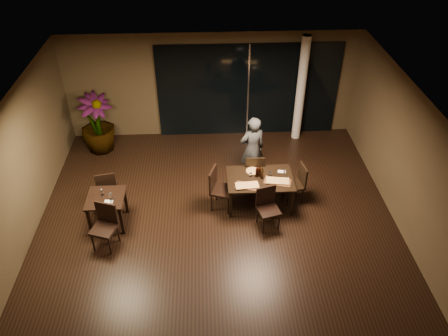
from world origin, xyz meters
TOP-DOWN VIEW (x-y plane):
  - ground at (0.00, 0.00)m, footprint 8.00×8.00m
  - wall_back at (0.00, 4.05)m, footprint 8.00×0.10m
  - wall_left at (-4.05, 0.00)m, footprint 0.10×8.00m
  - wall_right at (4.05, 0.00)m, footprint 0.10×8.00m
  - ceiling at (0.00, 0.00)m, footprint 8.00×8.00m
  - window_panel at (1.00, 3.96)m, footprint 5.00×0.06m
  - column at (2.40, 3.65)m, footprint 0.24×0.24m
  - main_table at (1.00, 0.80)m, footprint 1.50×1.00m
  - side_table at (-2.40, 0.30)m, footprint 0.80×0.80m
  - chair_main_far at (0.93, 1.37)m, footprint 0.46×0.46m
  - chair_main_near at (1.09, 0.12)m, footprint 0.55×0.55m
  - chair_main_left at (0.04, 0.75)m, footprint 0.61×0.61m
  - chair_main_right at (1.89, 0.90)m, footprint 0.51×0.51m
  - chair_side_far at (-2.50, 0.95)m, footprint 0.52×0.52m
  - chair_side_near at (-2.33, -0.31)m, footprint 0.59×0.59m
  - diner at (0.92, 1.81)m, footprint 0.68×0.55m
  - potted_plant at (-3.11, 3.28)m, footprint 1.26×1.26m
  - pizza_board_left at (0.68, 0.52)m, footprint 0.57×0.40m
  - pizza_board_right at (1.38, 0.65)m, footprint 0.66×0.46m
  - oblong_pizza_left at (0.68, 0.52)m, footprint 0.51×0.26m
  - oblong_pizza_right at (1.38, 0.65)m, footprint 0.52×0.30m
  - round_pizza at (0.86, 1.06)m, footprint 0.30×0.30m
  - bottle_a at (0.93, 0.86)m, footprint 0.07×0.07m
  - bottle_b at (1.04, 0.80)m, footprint 0.07×0.07m
  - bottle_c at (0.99, 0.88)m, footprint 0.07×0.07m
  - tumbler_left at (0.79, 0.89)m, footprint 0.07×0.07m
  - tumbler_right at (1.23, 0.87)m, footprint 0.08×0.08m
  - napkin_near at (1.56, 0.73)m, footprint 0.19×0.13m
  - napkin_far at (1.53, 1.01)m, footprint 0.20×0.14m
  - wine_glass_a at (-2.47, 0.38)m, footprint 0.07×0.07m
  - wine_glass_b at (-2.26, 0.21)m, footprint 0.09×0.09m
  - side_napkin at (-2.30, 0.14)m, footprint 0.19×0.13m

SIDE VIEW (x-z plane):
  - ground at x=0.00m, z-range 0.00..0.00m
  - chair_main_near at x=1.09m, z-range 0.06..1.02m
  - chair_side_far at x=-2.50m, z-range 0.06..1.02m
  - chair_main_right at x=1.89m, z-range 0.06..1.03m
  - chair_main_far at x=0.93m, z-range 0.06..1.05m
  - chair_side_near at x=-2.33m, z-range 0.06..1.07m
  - chair_main_left at x=0.04m, z-range 0.06..1.10m
  - side_table at x=-2.40m, z-range 0.25..1.00m
  - main_table at x=1.00m, z-range 0.30..1.05m
  - pizza_board_left at x=0.68m, z-range 0.75..0.76m
  - pizza_board_right at x=1.38m, z-range 0.75..0.76m
  - round_pizza at x=0.86m, z-range 0.75..0.76m
  - napkin_near at x=1.56m, z-range 0.75..0.76m
  - napkin_far at x=1.53m, z-range 0.75..0.76m
  - side_napkin at x=-2.30m, z-range 0.75..0.76m
  - oblong_pizza_left at x=0.68m, z-range 0.77..0.78m
  - oblong_pizza_right at x=1.38m, z-range 0.77..0.78m
  - tumbler_left at x=0.79m, z-range 0.75..0.83m
  - tumbler_right at x=1.23m, z-range 0.75..0.85m
  - potted_plant at x=-3.11m, z-range 0.00..1.64m
  - wine_glass_a at x=-2.47m, z-range 0.75..0.91m
  - wine_glass_b at x=-2.26m, z-range 0.75..0.94m
  - diner at x=0.92m, z-range 0.00..1.74m
  - bottle_a at x=0.93m, z-range 0.75..1.05m
  - bottle_c at x=0.99m, z-range 0.75..1.06m
  - bottle_b at x=1.04m, z-range 0.75..1.06m
  - window_panel at x=1.00m, z-range 0.00..2.70m
  - wall_back at x=0.00m, z-range 0.00..3.00m
  - wall_left at x=-4.05m, z-range 0.00..3.00m
  - wall_right at x=4.05m, z-range 0.00..3.00m
  - column at x=2.40m, z-range 0.00..3.00m
  - ceiling at x=0.00m, z-range 3.00..3.04m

